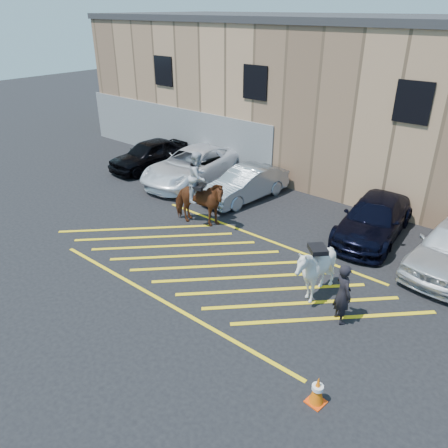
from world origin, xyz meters
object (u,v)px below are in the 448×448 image
Objects in this scene: handler at (343,294)px; mounted_bay at (199,196)px; saddled_white at (315,271)px; car_blue_suv at (374,218)px; car_white_pickup at (193,165)px; car_black_suv at (150,154)px; car_silver_sedan at (246,184)px; traffic_cone at (317,390)px.

mounted_bay reaches higher than handler.
handler is 7.16m from mounted_bay.
handler is at bearing -23.76° from saddled_white.
car_white_pickup is at bearing 174.60° from car_blue_suv.
handler is at bearing -31.36° from car_white_pickup.
handler is (13.35, -5.04, 0.12)m from car_black_suv.
car_black_suv is at bearing 15.19° from handler.
car_silver_sedan is at bearing 142.65° from saddled_white.
car_silver_sedan is at bearing 176.31° from car_blue_suv.
car_white_pickup reaches higher than car_blue_suv.
car_white_pickup is 1.95× the size of mounted_bay.
mounted_bay is (3.43, -3.30, 0.39)m from car_white_pickup.
mounted_bay reaches higher than car_blue_suv.
car_black_suv is at bearing 150.95° from traffic_cone.
car_black_suv is 16.29m from traffic_cone.
car_blue_suv is 5.46m from handler.
car_white_pickup is at bearing 153.18° from saddled_white.
car_blue_suv is (12.03, 0.25, -0.04)m from car_black_suv.
car_white_pickup is 1.17× the size of car_blue_suv.
handler is 0.60× the size of mounted_bay.
car_blue_suv is at bearing 9.43° from car_silver_sedan.
car_white_pickup is at bearing 144.44° from traffic_cone.
car_white_pickup reaches higher than traffic_cone.
car_silver_sedan is at bearing 0.37° from handler.
mounted_bay is (-5.59, -3.44, 0.48)m from car_blue_suv.
mounted_bay is at bearing 20.88° from handler.
car_blue_suv is at bearing 31.65° from mounted_bay.
car_silver_sedan is (3.28, -0.12, -0.10)m from car_white_pickup.
car_black_suv is 3.02m from car_white_pickup.
handler reaches higher than car_black_suv.
car_silver_sedan is 8.67m from handler.
car_blue_suv is at bearing -3.96° from car_white_pickup.
saddled_white reaches higher than car_blue_suv.
car_white_pickup is at bearing 5.45° from car_black_suv.
car_blue_suv is (5.74, 0.26, 0.01)m from car_silver_sedan.
car_blue_suv is at bearing 105.11° from traffic_cone.
car_blue_suv is 8.46m from traffic_cone.
saddled_white is at bearing -13.26° from mounted_bay.
car_black_suv is at bearing 153.66° from mounted_bay.
handler is at bearing 107.14° from traffic_cone.
car_white_pickup is 10.36m from saddled_white.
handler reaches higher than car_silver_sedan.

